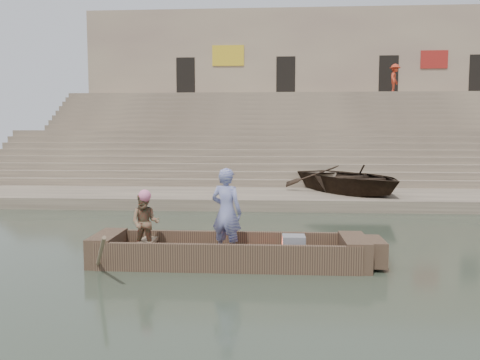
# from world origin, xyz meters

# --- Properties ---
(ground) EXTENTS (120.00, 120.00, 0.00)m
(ground) POSITION_xyz_m (0.00, 0.00, 0.00)
(ground) COLOR #2C3729
(ground) RESTS_ON ground
(lower_landing) EXTENTS (32.00, 4.00, 0.40)m
(lower_landing) POSITION_xyz_m (0.00, 8.00, 0.20)
(lower_landing) COLOR gray
(lower_landing) RESTS_ON ground
(mid_landing) EXTENTS (32.00, 3.00, 2.80)m
(mid_landing) POSITION_xyz_m (0.00, 15.50, 1.40)
(mid_landing) COLOR gray
(mid_landing) RESTS_ON ground
(upper_landing) EXTENTS (32.00, 3.00, 5.20)m
(upper_landing) POSITION_xyz_m (0.00, 22.50, 2.60)
(upper_landing) COLOR gray
(upper_landing) RESTS_ON ground
(ghat_steps) EXTENTS (32.00, 11.00, 5.20)m
(ghat_steps) POSITION_xyz_m (0.00, 17.19, 1.80)
(ghat_steps) COLOR gray
(ghat_steps) RESTS_ON ground
(building_wall) EXTENTS (32.00, 5.07, 11.20)m
(building_wall) POSITION_xyz_m (0.00, 26.50, 5.60)
(building_wall) COLOR tan
(building_wall) RESTS_ON ground
(main_rowboat) EXTENTS (5.00, 1.30, 0.22)m
(main_rowboat) POSITION_xyz_m (-3.77, -0.65, 0.11)
(main_rowboat) COLOR brown
(main_rowboat) RESTS_ON ground
(rowboat_trim) EXTENTS (6.04, 2.63, 1.92)m
(rowboat_trim) POSITION_xyz_m (-3.56, -0.66, 0.31)
(rowboat_trim) COLOR brown
(rowboat_trim) RESTS_ON ground
(standing_man) EXTENTS (0.76, 0.64, 1.78)m
(standing_man) POSITION_xyz_m (-3.79, -0.82, 1.11)
(standing_man) COLOR navy
(standing_man) RESTS_ON main_rowboat
(rowing_man) EXTENTS (0.63, 0.50, 1.25)m
(rowing_man) POSITION_xyz_m (-5.49, -0.68, 0.84)
(rowing_man) COLOR #28784A
(rowing_man) RESTS_ON main_rowboat
(television) EXTENTS (0.46, 0.42, 0.40)m
(television) POSITION_xyz_m (-2.45, -0.65, 0.42)
(television) COLOR gray
(television) RESTS_ON main_rowboat
(beached_rowboat) EXTENTS (5.78, 6.31, 1.07)m
(beached_rowboat) POSITION_xyz_m (0.08, 8.40, 0.93)
(beached_rowboat) COLOR #2D2116
(beached_rowboat) RESTS_ON lower_landing
(pedestrian) EXTENTS (1.09, 1.36, 1.84)m
(pedestrian) POSITION_xyz_m (4.92, 21.87, 6.12)
(pedestrian) COLOR #BE3820
(pedestrian) RESTS_ON upper_landing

